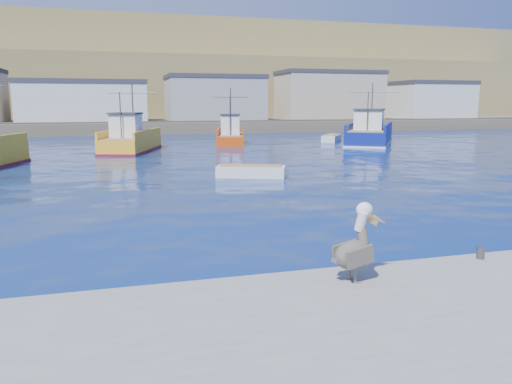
% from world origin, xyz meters
% --- Properties ---
extents(ground, '(260.00, 260.00, 0.00)m').
position_xyz_m(ground, '(0.00, 0.00, 0.00)').
color(ground, '#06194F').
rests_on(ground, ground).
extents(dock_bollards, '(36.20, 0.20, 0.30)m').
position_xyz_m(dock_bollards, '(0.60, -3.40, 0.65)').
color(dock_bollards, '#4C4C4C').
rests_on(dock_bollards, dock).
extents(far_shore, '(200.00, 81.00, 24.00)m').
position_xyz_m(far_shore, '(0.00, 109.20, 8.98)').
color(far_shore, brown).
rests_on(far_shore, ground).
extents(trawler_yellow_b, '(6.22, 10.37, 6.32)m').
position_xyz_m(trawler_yellow_b, '(-4.39, 33.52, 0.96)').
color(trawler_yellow_b, yellow).
rests_on(trawler_yellow_b, ground).
extents(trawler_blue, '(9.88, 12.02, 6.57)m').
position_xyz_m(trawler_blue, '(20.63, 34.97, 1.06)').
color(trawler_blue, navy).
rests_on(trawler_blue, ground).
extents(boat_orange, '(4.46, 7.80, 5.96)m').
position_xyz_m(boat_orange, '(6.19, 38.81, 0.99)').
color(boat_orange, '#D9430B').
rests_on(boat_orange, ground).
extents(skiff_mid, '(4.27, 2.81, 0.88)m').
position_xyz_m(skiff_mid, '(1.97, 14.92, 0.28)').
color(skiff_mid, silver).
rests_on(skiff_mid, ground).
extents(skiff_far, '(3.77, 4.52, 0.96)m').
position_xyz_m(skiff_far, '(18.26, 39.53, 0.31)').
color(skiff_far, silver).
rests_on(skiff_far, ground).
extents(pelican, '(1.42, 0.74, 1.75)m').
position_xyz_m(pelican, '(-0.76, -3.97, 1.25)').
color(pelican, '#595451').
rests_on(pelican, dock).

